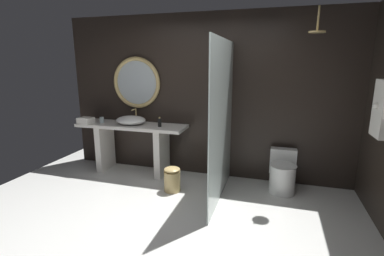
{
  "coord_description": "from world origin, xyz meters",
  "views": [
    {
      "loc": [
        1.1,
        -2.54,
        1.84
      ],
      "look_at": [
        0.09,
        0.86,
        1.02
      ],
      "focal_mm": 26.41,
      "sensor_mm": 36.0,
      "label": 1
    }
  ],
  "objects_px": {
    "soap_dispenser": "(160,122)",
    "hanging_bathrobe": "(384,106)",
    "toilet": "(282,173)",
    "folded_hand_towel": "(86,120)",
    "waste_bin": "(172,179)",
    "round_wall_mirror": "(136,83)",
    "rain_shower_head": "(317,30)",
    "tumbler_cup": "(102,120)",
    "vessel_sink": "(131,120)"
  },
  "relations": [
    {
      "from": "tumbler_cup",
      "to": "waste_bin",
      "type": "height_order",
      "value": "tumbler_cup"
    },
    {
      "from": "toilet",
      "to": "rain_shower_head",
      "type": "bearing_deg",
      "value": -40.48
    },
    {
      "from": "vessel_sink",
      "to": "round_wall_mirror",
      "type": "bearing_deg",
      "value": 89.69
    },
    {
      "from": "vessel_sink",
      "to": "soap_dispenser",
      "type": "bearing_deg",
      "value": -3.37
    },
    {
      "from": "tumbler_cup",
      "to": "vessel_sink",
      "type": "bearing_deg",
      "value": 3.55
    },
    {
      "from": "tumbler_cup",
      "to": "waste_bin",
      "type": "distance_m",
      "value": 1.67
    },
    {
      "from": "round_wall_mirror",
      "to": "hanging_bathrobe",
      "type": "distance_m",
      "value": 3.51
    },
    {
      "from": "tumbler_cup",
      "to": "toilet",
      "type": "bearing_deg",
      "value": 0.18
    },
    {
      "from": "tumbler_cup",
      "to": "waste_bin",
      "type": "xyz_separation_m",
      "value": [
        1.44,
        -0.46,
        -0.71
      ]
    },
    {
      "from": "round_wall_mirror",
      "to": "rain_shower_head",
      "type": "relative_size",
      "value": 2.8
    },
    {
      "from": "waste_bin",
      "to": "soap_dispenser",
      "type": "bearing_deg",
      "value": 128.97
    },
    {
      "from": "round_wall_mirror",
      "to": "waste_bin",
      "type": "relative_size",
      "value": 2.35
    },
    {
      "from": "vessel_sink",
      "to": "soap_dispenser",
      "type": "relative_size",
      "value": 3.18
    },
    {
      "from": "round_wall_mirror",
      "to": "hanging_bathrobe",
      "type": "xyz_separation_m",
      "value": [
        3.39,
        -0.91,
        -0.12
      ]
    },
    {
      "from": "rain_shower_head",
      "to": "waste_bin",
      "type": "xyz_separation_m",
      "value": [
        -1.8,
        -0.25,
        -2.04
      ]
    },
    {
      "from": "toilet",
      "to": "waste_bin",
      "type": "relative_size",
      "value": 1.6
    },
    {
      "from": "soap_dispenser",
      "to": "waste_bin",
      "type": "xyz_separation_m",
      "value": [
        0.38,
        -0.47,
        -0.73
      ]
    },
    {
      "from": "soap_dispenser",
      "to": "round_wall_mirror",
      "type": "distance_m",
      "value": 0.85
    },
    {
      "from": "rain_shower_head",
      "to": "hanging_bathrobe",
      "type": "height_order",
      "value": "rain_shower_head"
    },
    {
      "from": "rain_shower_head",
      "to": "vessel_sink",
      "type": "bearing_deg",
      "value": 174.78
    },
    {
      "from": "vessel_sink",
      "to": "waste_bin",
      "type": "relative_size",
      "value": 1.36
    },
    {
      "from": "tumbler_cup",
      "to": "folded_hand_towel",
      "type": "height_order",
      "value": "same"
    },
    {
      "from": "rain_shower_head",
      "to": "toilet",
      "type": "xyz_separation_m",
      "value": [
        -0.26,
        0.22,
        -1.96
      ]
    },
    {
      "from": "hanging_bathrobe",
      "to": "waste_bin",
      "type": "distance_m",
      "value": 2.77
    },
    {
      "from": "round_wall_mirror",
      "to": "waste_bin",
      "type": "xyz_separation_m",
      "value": [
        0.9,
        -0.75,
        -1.33
      ]
    },
    {
      "from": "tumbler_cup",
      "to": "round_wall_mirror",
      "type": "bearing_deg",
      "value": 27.92
    },
    {
      "from": "soap_dispenser",
      "to": "hanging_bathrobe",
      "type": "distance_m",
      "value": 2.97
    },
    {
      "from": "toilet",
      "to": "folded_hand_towel",
      "type": "distance_m",
      "value": 3.27
    },
    {
      "from": "soap_dispenser",
      "to": "waste_bin",
      "type": "bearing_deg",
      "value": -51.03
    },
    {
      "from": "vessel_sink",
      "to": "soap_dispenser",
      "type": "height_order",
      "value": "vessel_sink"
    },
    {
      "from": "vessel_sink",
      "to": "folded_hand_towel",
      "type": "distance_m",
      "value": 0.78
    },
    {
      "from": "soap_dispenser",
      "to": "folded_hand_towel",
      "type": "distance_m",
      "value": 1.3
    },
    {
      "from": "hanging_bathrobe",
      "to": "toilet",
      "type": "distance_m",
      "value": 1.6
    },
    {
      "from": "folded_hand_towel",
      "to": "round_wall_mirror",
      "type": "bearing_deg",
      "value": 27.64
    },
    {
      "from": "vessel_sink",
      "to": "waste_bin",
      "type": "xyz_separation_m",
      "value": [
        0.91,
        -0.5,
        -0.73
      ]
    },
    {
      "from": "tumbler_cup",
      "to": "soap_dispenser",
      "type": "xyz_separation_m",
      "value": [
        1.06,
        0.0,
        0.02
      ]
    },
    {
      "from": "soap_dispenser",
      "to": "rain_shower_head",
      "type": "distance_m",
      "value": 2.55
    },
    {
      "from": "round_wall_mirror",
      "to": "waste_bin",
      "type": "height_order",
      "value": "round_wall_mirror"
    },
    {
      "from": "toilet",
      "to": "waste_bin",
      "type": "xyz_separation_m",
      "value": [
        -1.54,
        -0.47,
        -0.08
      ]
    },
    {
      "from": "tumbler_cup",
      "to": "rain_shower_head",
      "type": "xyz_separation_m",
      "value": [
        3.24,
        -0.21,
        1.34
      ]
    },
    {
      "from": "tumbler_cup",
      "to": "soap_dispenser",
      "type": "bearing_deg",
      "value": 0.11
    },
    {
      "from": "rain_shower_head",
      "to": "hanging_bathrobe",
      "type": "relative_size",
      "value": 0.45
    },
    {
      "from": "hanging_bathrobe",
      "to": "folded_hand_towel",
      "type": "xyz_separation_m",
      "value": [
        -4.16,
        0.51,
        -0.5
      ]
    },
    {
      "from": "waste_bin",
      "to": "folded_hand_towel",
      "type": "distance_m",
      "value": 1.85
    },
    {
      "from": "round_wall_mirror",
      "to": "hanging_bathrobe",
      "type": "relative_size",
      "value": 1.25
    },
    {
      "from": "vessel_sink",
      "to": "hanging_bathrobe",
      "type": "relative_size",
      "value": 0.73
    },
    {
      "from": "waste_bin",
      "to": "round_wall_mirror",
      "type": "bearing_deg",
      "value": 140.37
    },
    {
      "from": "tumbler_cup",
      "to": "soap_dispenser",
      "type": "height_order",
      "value": "soap_dispenser"
    },
    {
      "from": "soap_dispenser",
      "to": "folded_hand_towel",
      "type": "relative_size",
      "value": 0.68
    },
    {
      "from": "toilet",
      "to": "tumbler_cup",
      "type": "bearing_deg",
      "value": -179.82
    }
  ]
}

